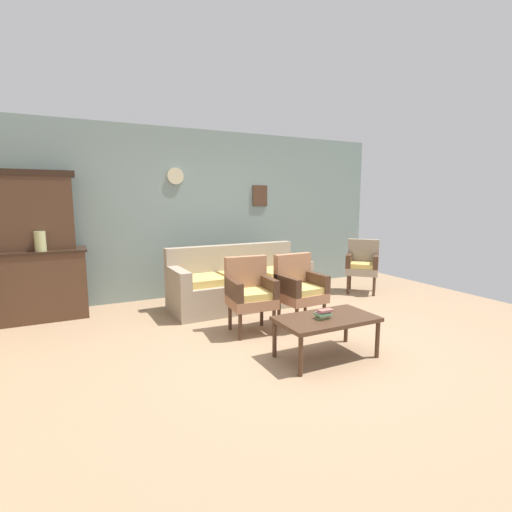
{
  "coord_description": "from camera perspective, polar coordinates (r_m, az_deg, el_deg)",
  "views": [
    {
      "loc": [
        -2.17,
        -3.42,
        1.59
      ],
      "look_at": [
        0.02,
        0.98,
        0.85
      ],
      "focal_mm": 26.51,
      "sensor_mm": 36.0,
      "label": 1
    }
  ],
  "objects": [
    {
      "name": "coffee_table",
      "position": [
        3.91,
        10.57,
        -9.67
      ],
      "size": [
        1.0,
        0.56,
        0.42
      ],
      "color": "#472D1E",
      "rests_on": "ground"
    },
    {
      "name": "wingback_chair_by_fireplace",
      "position": [
        6.74,
        15.76,
        -1.06
      ],
      "size": [
        0.71,
        0.71,
        0.9
      ],
      "color": "gray",
      "rests_on": "ground"
    },
    {
      "name": "wall_back_with_decor",
      "position": [
        6.43,
        -6.79,
        6.4
      ],
      "size": [
        6.4,
        0.09,
        2.7
      ],
      "color": "gray",
      "rests_on": "ground"
    },
    {
      "name": "side_cabinet",
      "position": [
        5.79,
        -29.67,
        -3.76
      ],
      "size": [
        1.16,
        0.55,
        0.93
      ],
      "color": "#472D1E",
      "rests_on": "ground"
    },
    {
      "name": "cabinet_upper_hutch",
      "position": [
        5.76,
        -30.36,
        6.03
      ],
      "size": [
        0.99,
        0.38,
        1.03
      ],
      "color": "#472D1E",
      "rests_on": "side_cabinet"
    },
    {
      "name": "vase_on_cabinet",
      "position": [
        5.53,
        -29.79,
        1.93
      ],
      "size": [
        0.13,
        0.13,
        0.26
      ],
      "primitive_type": "cylinder",
      "color": "tan",
      "rests_on": "side_cabinet"
    },
    {
      "name": "armchair_near_cabinet",
      "position": [
        4.54,
        -0.91,
        -5.31
      ],
      "size": [
        0.56,
        0.53,
        0.9
      ],
      "color": "#9E6B4C",
      "rests_on": "ground"
    },
    {
      "name": "floral_couch",
      "position": [
        5.65,
        -2.51,
        -4.36
      ],
      "size": [
        2.08,
        0.85,
        0.9
      ],
      "color": "gray",
      "rests_on": "ground"
    },
    {
      "name": "book_stack_on_table",
      "position": [
        3.83,
        10.14,
        -8.6
      ],
      "size": [
        0.17,
        0.11,
        0.1
      ],
      "color": "#6B8251",
      "rests_on": "coffee_table"
    },
    {
      "name": "ground_plane",
      "position": [
        4.35,
        5.65,
        -12.92
      ],
      "size": [
        7.68,
        7.68,
        0.0
      ],
      "primitive_type": "plane",
      "color": "#997A5B"
    },
    {
      "name": "armchair_by_doorway",
      "position": [
        4.8,
        6.56,
        -4.62
      ],
      "size": [
        0.55,
        0.52,
        0.9
      ],
      "color": "#9E6B4C",
      "rests_on": "ground"
    }
  ]
}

